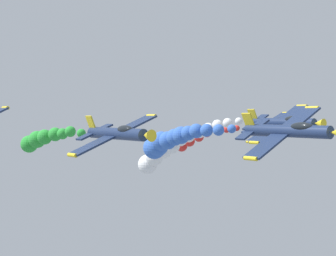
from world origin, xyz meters
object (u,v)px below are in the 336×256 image
(airplane_lead, at_px, (288,131))
(airplane_left_outer, at_px, (274,128))
(airplane_left_inner, at_px, (283,123))
(airplane_right_inner, at_px, (117,133))
(airplane_trailing, at_px, (272,122))

(airplane_lead, height_order, airplane_left_outer, airplane_lead)
(airplane_lead, distance_m, airplane_left_outer, 29.42)
(airplane_left_inner, xyz_separation_m, airplane_right_inner, (21.09, -1.70, -0.82))
(airplane_lead, bearing_deg, airplane_left_inner, -138.09)
(airplane_right_inner, height_order, airplane_trailing, airplane_trailing)
(airplane_left_outer, bearing_deg, airplane_lead, 43.50)
(airplane_right_inner, distance_m, airplane_trailing, 48.01)
(airplane_left_inner, relative_size, airplane_trailing, 1.00)
(airplane_lead, height_order, airplane_left_inner, airplane_left_inner)
(airplane_left_inner, relative_size, airplane_right_inner, 1.00)
(airplane_right_inner, height_order, airplane_left_outer, airplane_right_inner)
(airplane_left_outer, height_order, airplane_trailing, airplane_trailing)
(airplane_left_inner, distance_m, airplane_trailing, 31.20)
(airplane_left_inner, height_order, airplane_trailing, airplane_left_inner)
(airplane_lead, xyz_separation_m, airplane_right_inner, (10.56, -11.15, -0.32))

